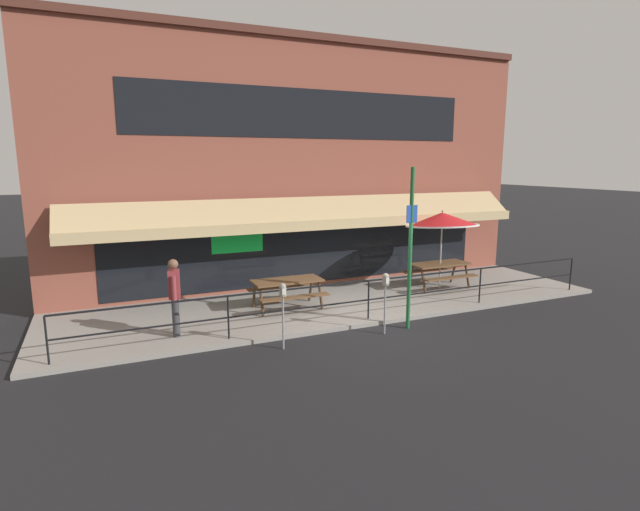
# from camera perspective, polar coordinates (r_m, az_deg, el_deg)

# --- Properties ---
(ground_plane) EXTENTS (120.00, 120.00, 0.00)m
(ground_plane) POSITION_cam_1_polar(r_m,az_deg,el_deg) (12.12, 6.22, -8.02)
(ground_plane) COLOR black
(patio_deck) EXTENTS (15.00, 4.00, 0.10)m
(patio_deck) POSITION_cam_1_polar(r_m,az_deg,el_deg) (13.79, 2.03, -5.43)
(patio_deck) COLOR gray
(patio_deck) RESTS_ON ground
(restaurant_building) EXTENTS (15.00, 1.60, 7.49)m
(restaurant_building) POSITION_cam_1_polar(r_m,az_deg,el_deg) (15.28, -1.60, 10.09)
(restaurant_building) COLOR brown
(restaurant_building) RESTS_ON ground
(patio_railing) EXTENTS (13.84, 0.04, 0.97)m
(patio_railing) POSITION_cam_1_polar(r_m,az_deg,el_deg) (12.14, 5.58, -4.04)
(patio_railing) COLOR black
(patio_railing) RESTS_ON patio_deck
(picnic_table_left) EXTENTS (1.80, 1.42, 0.76)m
(picnic_table_left) POSITION_cam_1_polar(r_m,az_deg,el_deg) (12.99, -3.77, -3.45)
(picnic_table_left) COLOR brown
(picnic_table_left) RESTS_ON patio_deck
(picnic_table_centre) EXTENTS (1.80, 1.42, 0.76)m
(picnic_table_centre) POSITION_cam_1_polar(r_m,az_deg,el_deg) (15.49, 13.49, -1.43)
(picnic_table_centre) COLOR brown
(picnic_table_centre) RESTS_ON patio_deck
(patio_umbrella_centre) EXTENTS (2.14, 2.14, 2.38)m
(patio_umbrella_centre) POSITION_cam_1_polar(r_m,az_deg,el_deg) (15.23, 13.80, 3.98)
(patio_umbrella_centre) COLOR #B7B2A8
(patio_umbrella_centre) RESTS_ON patio_deck
(pedestrian_walking) EXTENTS (0.30, 0.61, 1.71)m
(pedestrian_walking) POSITION_cam_1_polar(r_m,az_deg,el_deg) (11.32, -16.29, -4.15)
(pedestrian_walking) COLOR #333338
(pedestrian_walking) RESTS_ON patio_deck
(parking_meter_near) EXTENTS (0.15, 0.16, 1.42)m
(parking_meter_near) POSITION_cam_1_polar(r_m,az_deg,el_deg) (10.32, -4.28, -4.65)
(parking_meter_near) COLOR gray
(parking_meter_near) RESTS_ON ground
(parking_meter_far) EXTENTS (0.15, 0.16, 1.42)m
(parking_meter_far) POSITION_cam_1_polar(r_m,az_deg,el_deg) (11.29, 7.50, -3.37)
(parking_meter_far) COLOR gray
(parking_meter_far) RESTS_ON ground
(street_sign_pole) EXTENTS (0.28, 0.09, 3.76)m
(street_sign_pole) POSITION_cam_1_polar(r_m,az_deg,el_deg) (11.61, 10.28, 0.91)
(street_sign_pole) COLOR #1E6033
(street_sign_pole) RESTS_ON ground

